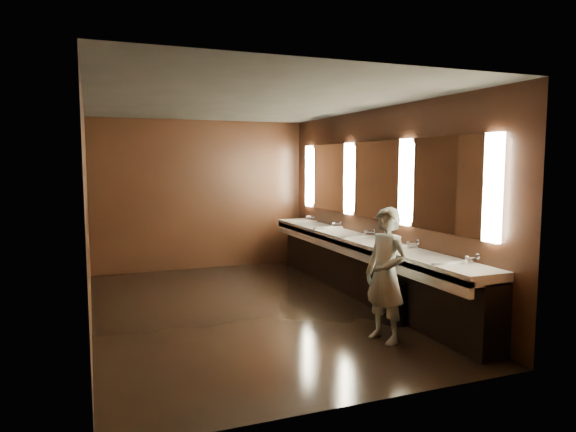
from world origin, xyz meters
The scene contains 10 objects.
floor centered at (0.00, 0.00, 0.00)m, with size 6.00×6.00×0.00m, color black.
ceiling centered at (0.00, 0.00, 2.80)m, with size 4.00×6.00×0.02m, color #2D2D2B.
wall_back centered at (0.00, 3.00, 1.40)m, with size 4.00×0.02×2.80m, color black.
wall_front centered at (0.00, -3.00, 1.40)m, with size 4.00×0.02×2.80m, color black.
wall_left centered at (-2.00, 0.00, 1.40)m, with size 0.02×6.00×2.80m, color black.
wall_right centered at (2.00, 0.00, 1.40)m, with size 0.02×6.00×2.80m, color black.
sink_counter centered at (1.79, 0.00, 0.50)m, with size 0.55×5.40×1.01m.
mirror_band centered at (1.98, 0.00, 1.75)m, with size 0.06×5.03×1.15m.
person centered at (1.10, -1.75, 0.76)m, with size 0.55×0.36×1.52m, color #99D2E4.
trash_bin centered at (1.58, -1.23, 0.26)m, with size 0.34×0.34×0.53m, color black.
Camera 1 is at (-1.96, -6.61, 2.02)m, focal length 32.00 mm.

